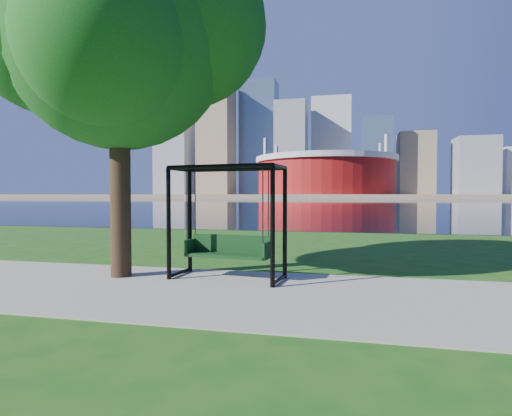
% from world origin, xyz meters
% --- Properties ---
extents(ground, '(900.00, 900.00, 0.00)m').
position_xyz_m(ground, '(0.00, 0.00, 0.00)').
color(ground, '#1E5114').
rests_on(ground, ground).
extents(path, '(120.00, 4.00, 0.03)m').
position_xyz_m(path, '(0.00, -0.50, 0.01)').
color(path, '#9E937F').
rests_on(path, ground).
extents(river, '(900.00, 180.00, 0.02)m').
position_xyz_m(river, '(0.00, 102.00, 0.01)').
color(river, black).
rests_on(river, ground).
extents(far_bank, '(900.00, 228.00, 2.00)m').
position_xyz_m(far_bank, '(0.00, 306.00, 1.00)').
color(far_bank, '#937F60').
rests_on(far_bank, ground).
extents(stadium, '(83.00, 83.00, 32.00)m').
position_xyz_m(stadium, '(-10.00, 235.00, 14.23)').
color(stadium, maroon).
rests_on(stadium, far_bank).
extents(skyline, '(392.00, 66.00, 96.50)m').
position_xyz_m(skyline, '(-4.27, 319.39, 35.89)').
color(skyline, gray).
rests_on(skyline, far_bank).
extents(swing, '(2.47, 1.27, 2.43)m').
position_xyz_m(swing, '(-0.60, 0.63, 1.17)').
color(swing, black).
rests_on(swing, ground).
extents(park_tree, '(6.19, 5.59, 7.69)m').
position_xyz_m(park_tree, '(-3.01, 0.40, 5.34)').
color(park_tree, black).
rests_on(park_tree, ground).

